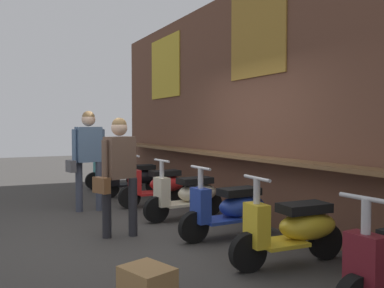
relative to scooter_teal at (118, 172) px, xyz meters
The scene contains 10 objects.
ground_plane 4.50m from the scooter_teal, 13.96° to the right, with size 31.56×31.56×0.00m, color #383533.
market_stall_facade 4.70m from the scooter_teal, 12.11° to the left, with size 11.27×0.61×3.72m.
scooter_teal is the anchor object (origin of this frame).
scooter_black 1.27m from the scooter_teal, ahead, with size 0.46×1.40×0.97m.
scooter_red 2.50m from the scooter_teal, ahead, with size 0.46×1.40×0.97m.
scooter_cream 3.69m from the scooter_teal, ahead, with size 0.48×1.40×0.97m.
scooter_blue 4.94m from the scooter_teal, ahead, with size 0.46×1.40×0.97m.
scooter_yellow 6.16m from the scooter_teal, ahead, with size 0.50×1.40×0.97m.
shopper_with_handbag 2.79m from the scooter_teal, 28.37° to the right, with size 0.33×0.68×1.74m.
shopper_passing 4.47m from the scooter_teal, 17.43° to the right, with size 0.42×0.64×1.59m.
Camera 1 is at (5.10, -1.91, 1.48)m, focal length 38.21 mm.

